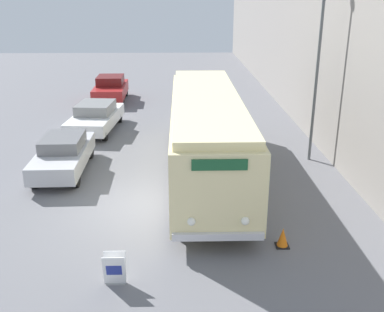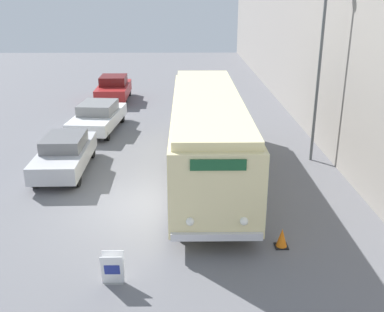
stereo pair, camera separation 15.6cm
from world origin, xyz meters
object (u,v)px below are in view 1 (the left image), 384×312
object	(u,v)px
sign_board	(115,269)
parked_car_near	(63,154)
vintage_bus	(206,130)
parked_car_far	(111,88)
streetlamp	(319,46)
traffic_cone	(283,238)
parked_car_mid	(96,117)

from	to	relation	value
sign_board	parked_car_near	distance (m)	7.78
vintage_bus	sign_board	world-z (taller)	vintage_bus
parked_car_far	parked_car_near	bearing A→B (deg)	-91.56
vintage_bus	streetlamp	bearing A→B (deg)	19.19
sign_board	parked_car_near	xyz separation A→B (m)	(-2.91, 7.21, 0.33)
vintage_bus	parked_car_near	size ratio (longest dim) A/B	2.60
vintage_bus	sign_board	bearing A→B (deg)	-110.36
vintage_bus	streetlamp	size ratio (longest dim) A/B	1.60
parked_car_far	traffic_cone	xyz separation A→B (m)	(7.19, -17.83, -0.53)
vintage_bus	sign_board	distance (m)	7.37
streetlamp	parked_car_mid	size ratio (longest dim) A/B	1.51
parked_car_far	traffic_cone	size ratio (longest dim) A/B	7.85
traffic_cone	streetlamp	bearing A→B (deg)	69.16
sign_board	streetlamp	world-z (taller)	streetlamp
sign_board	parked_car_far	xyz separation A→B (m)	(-2.87, 19.39, 0.41)
vintage_bus	parked_car_mid	size ratio (longest dim) A/B	2.41
sign_board	parked_car_far	size ratio (longest dim) A/B	0.19
parked_car_mid	parked_car_far	xyz separation A→B (m)	(-0.22, 6.66, 0.08)
parked_car_near	parked_car_far	size ratio (longest dim) A/B	1.03
sign_board	parked_car_far	bearing A→B (deg)	98.43
parked_car_near	traffic_cone	distance (m)	9.19
parked_car_near	parked_car_far	bearing A→B (deg)	88.63
streetlamp	parked_car_far	distance (m)	15.24
parked_car_mid	sign_board	bearing A→B (deg)	-73.24
streetlamp	parked_car_far	size ratio (longest dim) A/B	1.68
parked_car_mid	parked_car_near	bearing A→B (deg)	-87.71
streetlamp	parked_car_near	distance (m)	10.60
vintage_bus	parked_car_near	world-z (taller)	vintage_bus
parked_car_mid	traffic_cone	bearing A→B (deg)	-53.03
parked_car_mid	traffic_cone	world-z (taller)	parked_car_mid
vintage_bus	parked_car_mid	world-z (taller)	vintage_bus
parked_car_far	vintage_bus	bearing A→B (deg)	-68.18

